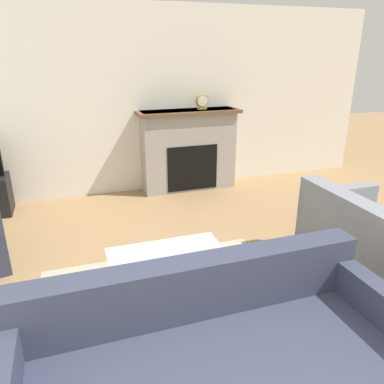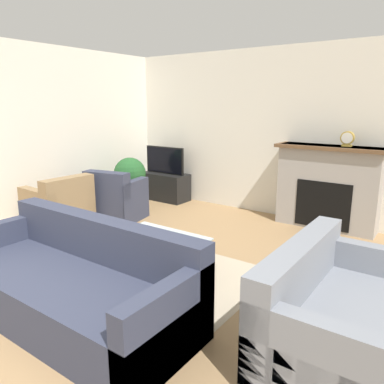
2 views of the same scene
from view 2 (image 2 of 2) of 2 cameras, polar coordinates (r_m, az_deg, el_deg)
wall_back at (r=6.33m, az=11.79°, el=8.76°), size 8.36×0.06×2.70m
wall_left at (r=6.25m, az=-22.17°, el=8.00°), size 0.06×7.80×2.70m
area_rug at (r=4.20m, az=-6.24°, el=-12.58°), size 2.21×1.85×0.00m
fireplace at (r=5.88m, az=19.98°, el=0.92°), size 1.55×0.43×1.24m
tv_stand at (r=7.25m, az=-4.09°, el=0.85°), size 0.92×0.44×0.52m
tv at (r=7.16m, az=-4.17°, el=4.86°), size 0.86×0.06×0.51m
couch_sectional at (r=3.52m, az=-17.61°, el=-13.45°), size 2.36×0.97×0.82m
couch_loveseat at (r=3.09m, az=21.46°, el=-17.66°), size 0.94×1.53×0.82m
armchair_by_window at (r=5.83m, az=-19.50°, el=-2.58°), size 0.79×0.81×0.82m
armchair_accent at (r=6.09m, az=-11.48°, el=-1.39°), size 0.87×0.85×0.82m
coffee_table at (r=4.15m, az=-5.11°, el=-7.34°), size 1.01×0.65×0.41m
potted_plant at (r=6.72m, az=-9.43°, el=2.53°), size 0.56×0.56×0.90m
mantel_clock at (r=5.73m, az=22.61°, el=7.52°), size 0.19×0.07×0.22m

